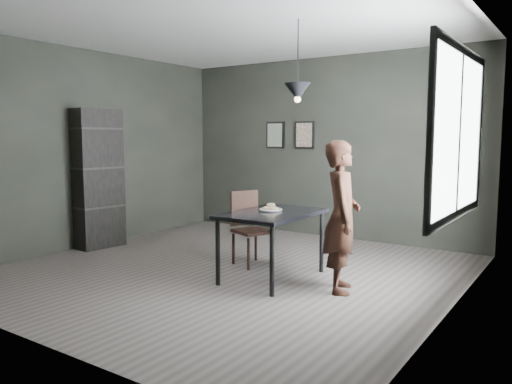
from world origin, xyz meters
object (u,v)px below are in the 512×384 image
Objects in this scene: cafe_table at (272,219)px; shelf_unit at (98,179)px; white_plate at (271,210)px; wood_chair at (249,223)px; woman at (342,217)px; pendant_lamp at (298,92)px.

cafe_table is 0.61× the size of shelf_unit.
shelf_unit reaches higher than white_plate.
wood_chair is at bearing 146.70° from cafe_table.
white_plate is at bearing 62.11° from woman.
shelf_unit is 2.27× the size of pendant_lamp.
woman is (0.82, 0.01, 0.10)m from cafe_table.
pendant_lamp is (3.17, 0.12, 1.07)m from shelf_unit.
cafe_table is 0.72m from wood_chair.
white_plate is at bearing 7.98° from shelf_unit.
white_plate is 0.67m from wood_chair.
shelf_unit is (-2.92, -0.02, 0.31)m from cafe_table.
shelf_unit is (-2.87, -0.08, 0.22)m from white_plate.
pendant_lamp reaches higher than wood_chair.
cafe_table is 1.39× the size of pendant_lamp.
wood_chair is at bearing 50.14° from woman.
woman is 3.75m from shelf_unit.
wood_chair is at bearing 148.30° from white_plate.
cafe_table is at bearing -11.82° from wood_chair.
cafe_table is 0.12m from white_plate.
cafe_table is at bearing 6.84° from shelf_unit.
wood_chair reaches higher than white_plate.
white_plate is 1.33m from pendant_lamp.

